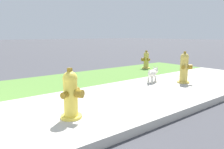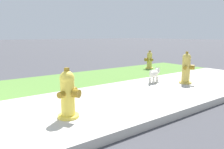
{
  "view_description": "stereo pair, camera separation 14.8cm",
  "coord_description": "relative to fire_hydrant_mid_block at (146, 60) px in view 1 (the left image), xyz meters",
  "views": [
    {
      "loc": [
        1.32,
        -3.08,
        1.21
      ],
      "look_at": [
        4.09,
        0.41,
        0.4
      ],
      "focal_mm": 35.0,
      "sensor_mm": 36.0,
      "label": 1
    },
    {
      "loc": [
        1.44,
        -3.17,
        1.21
      ],
      "look_at": [
        4.09,
        0.41,
        0.4
      ],
      "focal_mm": 35.0,
      "sensor_mm": 36.0,
      "label": 2
    }
  ],
  "objects": [
    {
      "name": "fire_hydrant_mid_block",
      "position": [
        0.0,
        0.0,
        0.0
      ],
      "size": [
        0.34,
        0.37,
        0.66
      ],
      "rotation": [
        0.0,
        0.0,
        1.37
      ],
      "color": "gold",
      "rests_on": "ground"
    },
    {
      "name": "fire_hydrant_far_end",
      "position": [
        -4.43,
        -2.64,
        0.05
      ],
      "size": [
        0.38,
        0.36,
        0.75
      ],
      "rotation": [
        0.0,
        0.0,
        3.64
      ],
      "color": "yellow",
      "rests_on": "ground"
    },
    {
      "name": "fire_hydrant_near_corner",
      "position": [
        -1.06,
        -2.27,
        0.08
      ],
      "size": [
        0.38,
        0.36,
        0.81
      ],
      "rotation": [
        0.0,
        0.0,
        3.59
      ],
      "color": "gold",
      "rests_on": "ground"
    },
    {
      "name": "small_white_dog",
      "position": [
        -1.6,
        -1.72,
        -0.07
      ],
      "size": [
        0.5,
        0.3,
        0.4
      ],
      "rotation": [
        0.0,
        0.0,
        0.36
      ],
      "color": "silver",
      "rests_on": "ground"
    }
  ]
}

